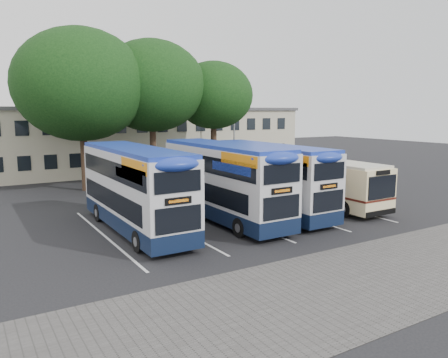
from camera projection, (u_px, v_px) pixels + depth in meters
The scene contains 12 objects.
ground at pixel (347, 229), 21.82m from camera, with size 120.00×120.00×0.00m, color black.
paving_strip at pixel (409, 266), 16.57m from camera, with size 40.00×6.00×0.01m, color #595654.
bay_lines at pixel (231, 218), 24.13m from camera, with size 14.12×11.00×0.01m.
depot_building at pixel (147, 138), 44.16m from camera, with size 32.40×8.40×6.20m.
lamp_post at pixel (234, 119), 40.99m from camera, with size 0.25×1.05×9.06m.
tree_left at pixel (81, 85), 31.24m from camera, with size 9.49×9.49×11.74m.
tree_mid at pixel (152, 86), 34.05m from camera, with size 8.42×8.42×11.37m.
tree_right at pixel (213, 96), 36.53m from camera, with size 6.63×6.63×9.97m.
bus_dd_left at pixel (135, 185), 21.20m from camera, with size 2.40×9.88×4.12m.
bus_dd_mid at pixel (223, 178), 23.34m from camera, with size 2.40×9.92×4.13m.
bus_dd_right at pixel (268, 176), 24.84m from camera, with size 2.31×9.54×3.97m.
bus_single at pixel (318, 179), 27.40m from camera, with size 2.47×9.69×2.89m.
Camera 1 is at (-16.22, -14.94, 5.84)m, focal length 35.00 mm.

